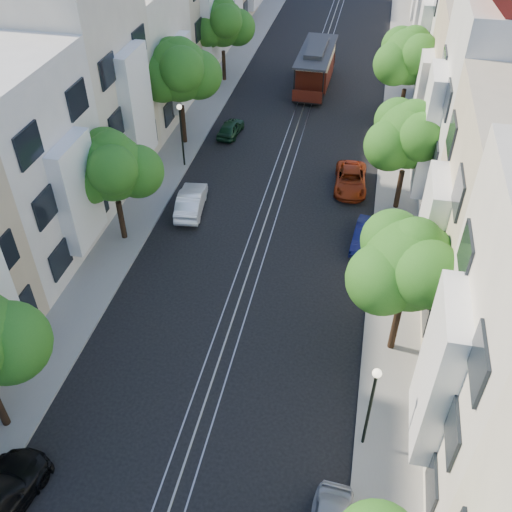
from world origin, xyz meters
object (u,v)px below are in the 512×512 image
Objects in this scene: tree_e_c at (410,137)px; cable_car at (316,65)px; parked_car_w_mid at (191,201)px; parked_car_w_far at (231,128)px; tree_w_d at (223,24)px; tree_e_b at (410,267)px; tree_w_c at (180,72)px; parked_car_e_mid at (365,236)px; lamp_east at (372,397)px; tree_w_b at (113,169)px; lamp_west at (181,126)px; parked_car_e_far at (351,180)px; tree_e_d at (411,58)px.

tree_e_c is 17.95m from cable_car.
parked_car_w_far is (0.00, 9.49, -0.11)m from parked_car_w_mid.
tree_w_d reaches higher than parked_car_w_mid.
parked_car_w_mid is at bearing 144.37° from tree_e_b.
tree_w_c is 16.11m from parked_car_e_mid.
tree_w_b is at bearing 143.42° from lamp_east.
cable_car is (-6.95, 16.31, -2.78)m from tree_e_c.
tree_w_c is at bearing -122.21° from cable_car.
tree_w_c is at bearing -77.33° from parked_car_w_mid.
parked_car_w_far is (1.90, 4.82, -2.31)m from lamp_west.
tree_e_c and tree_w_d have the same top height.
parked_car_e_far reaches higher than parked_car_e_mid.
tree_e_d is at bearing 87.96° from lamp_east.
tree_w_c reaches higher than parked_car_w_mid.
tree_w_c reaches higher than lamp_east.
parked_car_w_mid is at bearing -81.64° from tree_w_d.
tree_e_d is 1.09× the size of tree_w_b.
tree_e_d is 2.18× the size of parked_car_w_far.
tree_e_d is 9.26m from cable_car.
parked_car_w_mid reaches higher than parked_car_e_mid.
tree_w_b reaches higher than parked_car_w_far.
lamp_east is at bearing -36.58° from tree_w_b.
parked_car_e_mid is at bearing 93.28° from lamp_east.
tree_w_c is 3.81m from lamp_west.
tree_w_c is at bearing -157.38° from tree_e_d.
parked_car_w_far is at bearing 123.16° from tree_e_b.
tree_w_c is 9.25m from parked_car_w_mid.
tree_e_c is 5.78m from parked_car_e_mid.
tree_w_d is 14.11m from lamp_west.
cable_car is at bearing -111.39° from parked_car_w_far.
parked_car_e_mid is at bearing 166.59° from parked_car_w_mid.
parked_car_w_mid is at bearing 179.68° from parked_car_e_mid.
tree_e_b reaches higher than parked_car_w_mid.
tree_w_b is (-14.40, -17.00, -0.47)m from tree_e_d.
tree_w_c is at bearing -90.00° from tree_w_d.
tree_e_b is at bearing -80.48° from parked_car_e_far.
tree_e_d is 22.28m from tree_w_b.
parked_car_w_mid reaches higher than parked_car_e_far.
tree_w_c is 1.71× the size of lamp_east.
tree_w_b is 0.78× the size of cable_car.
parked_car_w_mid is at bearing -102.80° from cable_car.
tree_e_d is 1.65× the size of lamp_west.
lamp_west is at bearing -74.89° from parked_car_w_mid.
tree_w_c reaches higher than parked_car_e_mid.
parked_car_w_mid is at bearing 95.08° from parked_car_w_far.
tree_e_b is 1.72× the size of parked_car_w_mid.
lamp_west is at bearing -146.50° from tree_e_d.
tree_e_b is 22.00m from tree_e_d.
parked_car_e_far is at bearing -160.88° from parked_car_w_mid.
parked_car_w_mid is (-11.66, 8.36, -4.09)m from tree_e_b.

